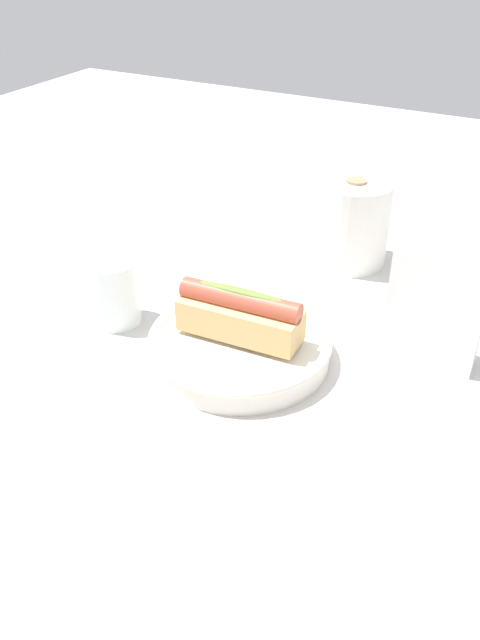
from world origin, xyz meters
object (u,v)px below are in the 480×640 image
at_px(serving_bowl, 240,345).
at_px(hotdog_front, 240,314).
at_px(water_glass, 114,295).
at_px(napkin_box, 436,307).
at_px(paper_towel_roll, 352,223).

relative_size(serving_bowl, hotdog_front, 1.48).
relative_size(water_glass, napkin_box, 0.60).
distance_m(hotdog_front, paper_towel_roll, 0.31).
xyz_separation_m(hotdog_front, water_glass, (-0.19, -0.00, -0.02)).
relative_size(paper_towel_roll, napkin_box, 0.89).
bearing_deg(napkin_box, paper_towel_roll, 129.98).
distance_m(serving_bowl, hotdog_front, 0.04).
height_order(serving_bowl, water_glass, water_glass).
relative_size(serving_bowl, napkin_box, 1.50).
distance_m(serving_bowl, water_glass, 0.19).
bearing_deg(napkin_box, hotdog_front, -153.59).
relative_size(hotdog_front, paper_towel_roll, 1.14).
bearing_deg(paper_towel_roll, hotdog_front, -95.66).
bearing_deg(serving_bowl, napkin_box, 27.92).
xyz_separation_m(water_glass, paper_towel_roll, (0.22, 0.31, 0.03)).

